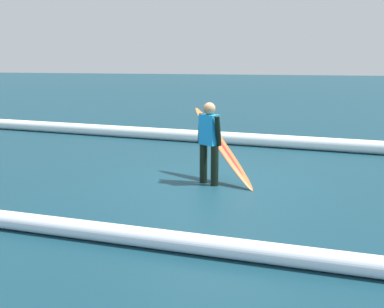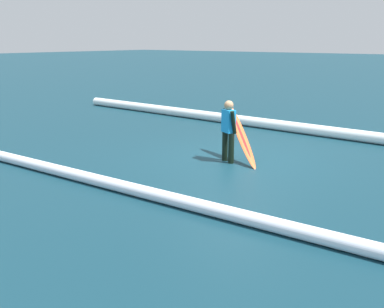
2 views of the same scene
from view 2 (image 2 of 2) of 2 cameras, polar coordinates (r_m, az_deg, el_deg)
name	(u,v)px [view 2 (image 2 of 2)]	position (r m, az deg, el deg)	size (l,w,h in m)	color
ground_plane	(235,158)	(11.30, 5.51, -0.50)	(171.86, 171.86, 0.00)	#113543
surfer	(228,128)	(10.74, 4.62, 3.30)	(0.48, 0.37, 1.48)	black
surfboard	(241,134)	(10.97, 6.18, 2.53)	(1.58, 1.20, 1.33)	#E55926
wave_crest_foreground	(384,139)	(13.70, 23.05, 1.75)	(0.33, 0.33, 25.02)	white
wave_crest_midground	(108,183)	(9.07, -10.57, -3.60)	(0.24, 0.24, 16.10)	white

